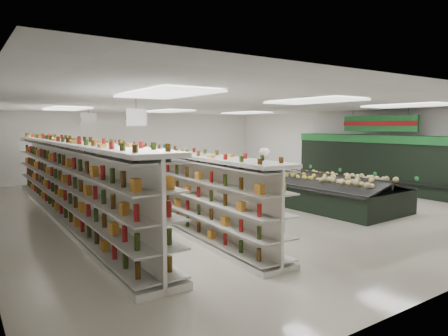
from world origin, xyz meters
TOP-DOWN VIEW (x-y plane):
  - floor at (0.00, 0.00)m, footprint 16.00×16.00m
  - ceiling at (0.00, 0.00)m, footprint 14.00×16.00m
  - wall_back at (0.00, 8.00)m, footprint 14.00×0.02m
  - wall_right at (7.00, 0.00)m, footprint 0.02×16.00m
  - produce_wall_case at (6.53, -1.50)m, footprint 0.93×8.00m
  - aisle_sign_near at (-3.80, -2.00)m, footprint 0.52×0.06m
  - aisle_sign_far at (-3.80, 2.00)m, footprint 0.52×0.06m
  - hortifruti_banner at (6.25, -1.50)m, footprint 0.12×3.20m
  - gondola_left at (-4.83, 0.48)m, footprint 1.05×12.43m
  - gondola_center at (-2.58, -0.60)m, footprint 1.32×10.95m
  - produce_island at (2.29, -1.18)m, footprint 2.86×7.22m
  - soda_endcap at (0.13, 5.91)m, footprint 1.42×1.18m
  - shopper_main at (0.04, -2.00)m, footprint 0.82×0.69m
  - shopper_background at (-4.17, 4.33)m, footprint 0.60×0.91m

SIDE VIEW (x-z plane):
  - floor at x=0.00m, z-range 0.00..0.00m
  - produce_island at x=2.29m, z-range -0.05..1.02m
  - soda_endcap at x=0.13m, z-range -0.02..1.53m
  - gondola_center at x=-2.58m, z-range -0.08..1.82m
  - shopper_background at x=-4.17m, z-range 0.00..1.80m
  - shopper_main at x=0.04m, z-range 0.00..1.92m
  - gondola_left at x=-4.83m, z-range -0.09..2.07m
  - produce_wall_case at x=6.53m, z-range 0.14..2.34m
  - wall_back at x=0.00m, z-range 0.00..3.20m
  - wall_right at x=7.00m, z-range 0.00..3.20m
  - hortifruti_banner at x=6.25m, z-range 2.18..3.13m
  - aisle_sign_near at x=-3.80m, z-range 2.38..3.13m
  - aisle_sign_far at x=-3.80m, z-range 2.38..3.13m
  - ceiling at x=0.00m, z-range 3.19..3.21m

